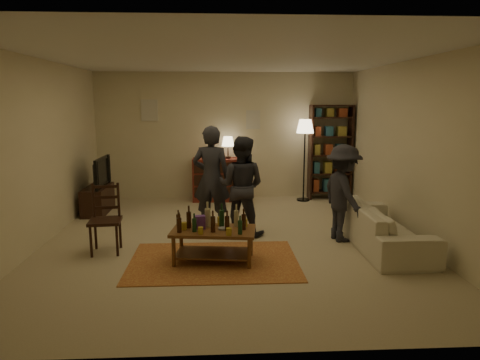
{
  "coord_description": "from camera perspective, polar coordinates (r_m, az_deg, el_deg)",
  "views": [
    {
      "loc": [
        -0.17,
        -6.24,
        2.07
      ],
      "look_at": [
        0.16,
        0.1,
        0.91
      ],
      "focal_mm": 32.0,
      "sensor_mm": 36.0,
      "label": 1
    }
  ],
  "objects": [
    {
      "name": "floor",
      "position": [
        6.58,
        -1.4,
        -8.01
      ],
      "size": [
        6.0,
        6.0,
        0.0
      ],
      "primitive_type": "plane",
      "color": "#C6B793",
      "rests_on": "ground"
    },
    {
      "name": "room_shell",
      "position": [
        9.24,
        -6.06,
        8.69
      ],
      "size": [
        6.0,
        6.0,
        6.0
      ],
      "color": "beige",
      "rests_on": "ground"
    },
    {
      "name": "rug",
      "position": [
        5.75,
        -3.51,
        -10.74
      ],
      "size": [
        2.2,
        1.5,
        0.01
      ],
      "primitive_type": "cube",
      "color": "#9C4122",
      "rests_on": "ground"
    },
    {
      "name": "coffee_table",
      "position": [
        5.62,
        -3.62,
        -7.01
      ],
      "size": [
        1.14,
        0.72,
        0.78
      ],
      "rotation": [
        0.0,
        0.0,
        -0.12
      ],
      "color": "brown",
      "rests_on": "ground"
    },
    {
      "name": "dining_chair",
      "position": [
        6.26,
        -17.49,
        -4.58
      ],
      "size": [
        0.46,
        0.46,
        0.97
      ],
      "rotation": [
        0.0,
        0.0,
        0.09
      ],
      "color": "black",
      "rests_on": "ground"
    },
    {
      "name": "tv_stand",
      "position": [
        8.53,
        -18.44,
        -1.6
      ],
      "size": [
        0.4,
        1.0,
        1.06
      ],
      "color": "black",
      "rests_on": "ground"
    },
    {
      "name": "dresser",
      "position": [
        9.1,
        -3.12,
        0.23
      ],
      "size": [
        1.0,
        0.5,
        1.36
      ],
      "color": "maroon",
      "rests_on": "ground"
    },
    {
      "name": "bookshelf",
      "position": [
        9.4,
        11.91,
        3.78
      ],
      "size": [
        0.9,
        0.34,
        2.02
      ],
      "color": "black",
      "rests_on": "ground"
    },
    {
      "name": "floor_lamp",
      "position": [
        9.04,
        8.67,
        6.34
      ],
      "size": [
        0.36,
        0.36,
        1.72
      ],
      "color": "black",
      "rests_on": "ground"
    },
    {
      "name": "sofa",
      "position": [
        6.55,
        18.42,
        -5.86
      ],
      "size": [
        0.81,
        2.08,
        0.61
      ],
      "primitive_type": "imported",
      "rotation": [
        0.0,
        0.0,
        1.57
      ],
      "color": "beige",
      "rests_on": "ground"
    },
    {
      "name": "person_left",
      "position": [
        6.95,
        -3.81,
        0.23
      ],
      "size": [
        0.69,
        0.53,
        1.71
      ],
      "primitive_type": "imported",
      "rotation": [
        0.0,
        0.0,
        2.93
      ],
      "color": "#282930",
      "rests_on": "ground"
    },
    {
      "name": "person_right",
      "position": [
        6.68,
        0.15,
        -0.8
      ],
      "size": [
        0.91,
        0.81,
        1.56
      ],
      "primitive_type": "imported",
      "rotation": [
        0.0,
        0.0,
        2.8
      ],
      "color": "#282830",
      "rests_on": "ground"
    },
    {
      "name": "person_by_sofa",
      "position": [
        6.58,
        13.57,
        -1.71
      ],
      "size": [
        0.71,
        1.03,
        1.46
      ],
      "primitive_type": "imported",
      "rotation": [
        0.0,
        0.0,
        1.76
      ],
      "color": "#25252D",
      "rests_on": "ground"
    }
  ]
}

